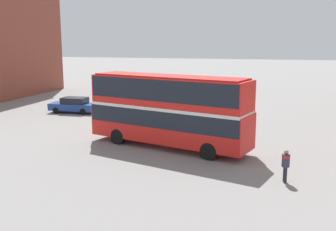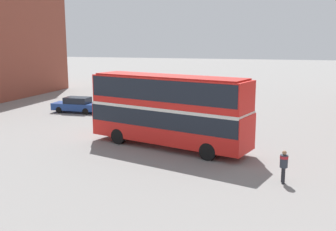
{
  "view_description": "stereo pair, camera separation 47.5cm",
  "coord_description": "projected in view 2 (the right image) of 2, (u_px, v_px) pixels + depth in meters",
  "views": [
    {
      "loc": [
        5.24,
        -24.76,
        6.89
      ],
      "look_at": [
        -1.19,
        -0.86,
        2.11
      ],
      "focal_mm": 42.0,
      "sensor_mm": 36.0,
      "label": 1
    },
    {
      "loc": [
        5.69,
        -24.64,
        6.89
      ],
      "look_at": [
        -1.19,
        -0.86,
        2.11
      ],
      "focal_mm": 42.0,
      "sensor_mm": 36.0,
      "label": 2
    }
  ],
  "objects": [
    {
      "name": "double_decker_bus",
      "position": [
        168.0,
        107.0,
        25.1
      ],
      "size": [
        11.12,
        5.51,
        4.68
      ],
      "rotation": [
        0.0,
        0.0,
        -0.29
      ],
      "color": "red",
      "rests_on": "ground_plane"
    },
    {
      "name": "parked_car_kerb_near",
      "position": [
        188.0,
        100.0,
        40.9
      ],
      "size": [
        4.64,
        2.25,
        1.45
      ],
      "rotation": [
        0.0,
        0.0,
        -0.1
      ],
      "color": "slate",
      "rests_on": "ground_plane"
    },
    {
      "name": "pedestrian_foreground",
      "position": [
        284.0,
        163.0,
        19.04
      ],
      "size": [
        0.46,
        0.46,
        1.64
      ],
      "rotation": [
        0.0,
        0.0,
        3.29
      ],
      "color": "#232328",
      "rests_on": "ground_plane"
    },
    {
      "name": "parked_car_kerb_far",
      "position": [
        76.0,
        105.0,
        37.74
      ],
      "size": [
        4.5,
        1.87,
        1.48
      ],
      "rotation": [
        0.0,
        0.0,
        3.17
      ],
      "color": "navy",
      "rests_on": "ground_plane"
    },
    {
      "name": "ground_plane",
      "position": [
        189.0,
        145.0,
        26.1
      ],
      "size": [
        240.0,
        240.0,
        0.0
      ],
      "primitive_type": "plane",
      "color": "gray"
    }
  ]
}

